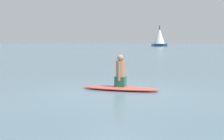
{
  "coord_description": "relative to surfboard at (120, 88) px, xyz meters",
  "views": [
    {
      "loc": [
        5.63,
        -8.2,
        1.59
      ],
      "look_at": [
        -0.45,
        0.3,
        0.67
      ],
      "focal_mm": 51.37,
      "sensor_mm": 36.0,
      "label": 1
    }
  ],
  "objects": [
    {
      "name": "ground_plane",
      "position": [
        0.21,
        -0.45,
        -0.06
      ],
      "size": [
        400.0,
        400.0,
        0.0
      ],
      "primitive_type": "plane",
      "color": "slate"
    },
    {
      "name": "surfboard",
      "position": [
        0.0,
        0.0,
        0.0
      ],
      "size": [
        2.7,
        1.43,
        0.13
      ],
      "primitive_type": "ellipsoid",
      "rotation": [
        0.0,
        0.0,
        0.31
      ],
      "color": "#D84C3F",
      "rests_on": "ground"
    },
    {
      "name": "person_paddler",
      "position": [
        0.0,
        0.0,
        0.54
      ],
      "size": [
        0.41,
        0.46,
        1.04
      ],
      "rotation": [
        0.0,
        0.0,
        0.31
      ],
      "color": "#26664C",
      "rests_on": "surfboard"
    },
    {
      "name": "sailboat_far_right",
      "position": [
        -43.64,
        87.81,
        3.18
      ],
      "size": [
        5.06,
        4.97,
        6.85
      ],
      "rotation": [
        0.0,
        0.0,
        0.61
      ],
      "color": "navy",
      "rests_on": "ground"
    }
  ]
}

